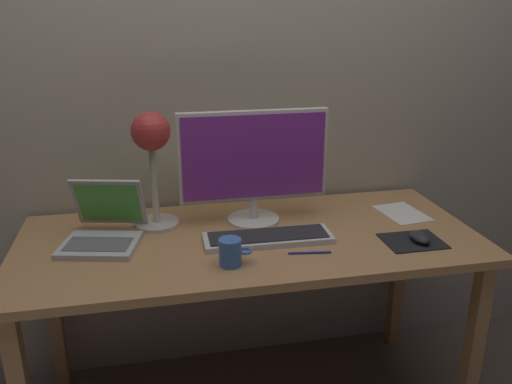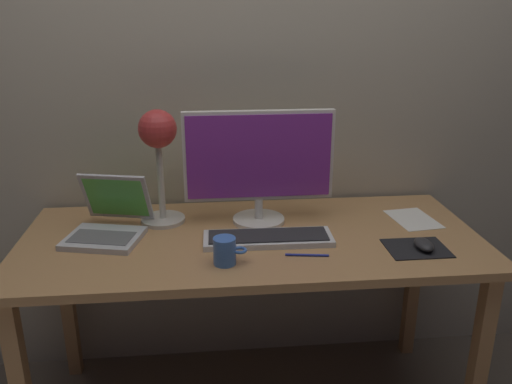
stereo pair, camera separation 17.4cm
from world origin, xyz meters
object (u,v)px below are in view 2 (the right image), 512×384
(monitor, at_px, (259,162))
(desk_lamp, at_px, (158,144))
(laptop, at_px, (110,218))
(pen, at_px, (307,255))
(keyboard_main, at_px, (268,238))
(mouse, at_px, (424,244))
(coffee_mug, at_px, (225,251))

(monitor, xyz_separation_m, desk_lamp, (-0.35, 0.04, 0.07))
(laptop, relative_size, pen, 2.36)
(laptop, distance_m, pen, 0.70)
(monitor, bearing_deg, pen, -67.54)
(keyboard_main, distance_m, mouse, 0.52)
(monitor, distance_m, keyboard_main, 0.28)
(keyboard_main, height_order, desk_lamp, desk_lamp)
(coffee_mug, xyz_separation_m, pen, (0.26, 0.02, -0.04))
(desk_lamp, relative_size, coffee_mug, 3.99)
(laptop, relative_size, coffee_mug, 3.13)
(coffee_mug, bearing_deg, desk_lamp, 120.66)
(keyboard_main, distance_m, desk_lamp, 0.51)
(pen, bearing_deg, monitor, 112.46)
(keyboard_main, bearing_deg, monitor, 94.51)
(desk_lamp, height_order, mouse, desk_lamp)
(keyboard_main, relative_size, coffee_mug, 4.20)
(monitor, bearing_deg, coffee_mug, -112.98)
(monitor, xyz_separation_m, keyboard_main, (0.01, -0.18, -0.22))
(monitor, distance_m, mouse, 0.63)
(laptop, distance_m, coffee_mug, 0.48)
(mouse, height_order, coffee_mug, coffee_mug)
(desk_lamp, bearing_deg, laptop, -152.10)
(pen, bearing_deg, coffee_mug, -174.60)
(monitor, height_order, mouse, monitor)
(mouse, xyz_separation_m, coffee_mug, (-0.65, -0.03, 0.02))
(monitor, xyz_separation_m, laptop, (-0.53, -0.05, -0.17))
(monitor, relative_size, mouse, 5.62)
(mouse, bearing_deg, desk_lamp, 159.06)
(keyboard_main, height_order, coffee_mug, coffee_mug)
(laptop, relative_size, desk_lamp, 0.78)
(laptop, distance_m, mouse, 1.07)
(laptop, bearing_deg, pen, -20.63)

